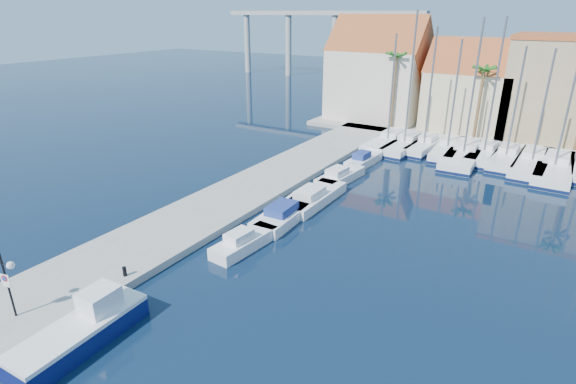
% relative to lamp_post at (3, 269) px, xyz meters
% --- Properties ---
extents(ground, '(260.00, 260.00, 0.00)m').
position_rel_lamp_post_xyz_m(ground, '(8.33, 3.74, -3.14)').
color(ground, black).
rests_on(ground, ground).
extents(quay_west, '(6.00, 77.00, 0.50)m').
position_rel_lamp_post_xyz_m(quay_west, '(-0.67, 17.24, -2.89)').
color(quay_west, gray).
rests_on(quay_west, ground).
extents(shore_north, '(54.00, 16.00, 0.50)m').
position_rel_lamp_post_xyz_m(shore_north, '(18.33, 51.74, -2.89)').
color(shore_north, gray).
rests_on(shore_north, ground).
extents(lamp_post, '(1.34, 0.62, 4.03)m').
position_rel_lamp_post_xyz_m(lamp_post, '(0.00, 0.00, 0.00)').
color(lamp_post, black).
rests_on(lamp_post, quay_west).
extents(bollard, '(0.22, 0.22, 0.55)m').
position_rel_lamp_post_xyz_m(bollard, '(1.61, 5.20, -2.37)').
color(bollard, black).
rests_on(bollard, quay_west).
extents(fishing_boat, '(2.37, 6.39, 2.21)m').
position_rel_lamp_post_xyz_m(fishing_boat, '(3.95, 0.94, -2.41)').
color(fishing_boat, '#0D144F').
rests_on(fishing_boat, ground).
extents(motorboat_west_0, '(2.03, 5.16, 1.40)m').
position_rel_lamp_post_xyz_m(motorboat_west_0, '(4.83, 11.91, -2.64)').
color(motorboat_west_0, white).
rests_on(motorboat_west_0, ground).
extents(motorboat_west_1, '(2.53, 7.03, 1.40)m').
position_rel_lamp_post_xyz_m(motorboat_west_1, '(4.74, 17.10, -2.64)').
color(motorboat_west_1, white).
rests_on(motorboat_west_1, ground).
extents(motorboat_west_2, '(2.33, 7.19, 1.40)m').
position_rel_lamp_post_xyz_m(motorboat_west_2, '(5.00, 20.85, -2.64)').
color(motorboat_west_2, white).
rests_on(motorboat_west_2, ground).
extents(motorboat_west_3, '(2.40, 6.03, 1.40)m').
position_rel_lamp_post_xyz_m(motorboat_west_3, '(4.65, 26.38, -2.64)').
color(motorboat_west_3, white).
rests_on(motorboat_west_3, ground).
extents(motorboat_west_4, '(1.97, 5.44, 1.40)m').
position_rel_lamp_post_xyz_m(motorboat_west_4, '(4.54, 31.99, -2.64)').
color(motorboat_west_4, white).
rests_on(motorboat_west_4, ground).
extents(sailboat_0, '(3.23, 10.35, 12.17)m').
position_rel_lamp_post_xyz_m(sailboat_0, '(4.39, 39.87, -2.57)').
color(sailboat_0, white).
rests_on(sailboat_0, ground).
extents(sailboat_1, '(3.00, 9.77, 14.43)m').
position_rel_lamp_post_xyz_m(sailboat_1, '(6.38, 39.66, -2.53)').
color(sailboat_1, white).
rests_on(sailboat_1, ground).
extents(sailboat_2, '(2.68, 8.28, 12.87)m').
position_rel_lamp_post_xyz_m(sailboat_2, '(8.35, 40.31, -2.52)').
color(sailboat_2, white).
rests_on(sailboat_2, ground).
extents(sailboat_3, '(2.94, 9.39, 11.76)m').
position_rel_lamp_post_xyz_m(sailboat_3, '(10.82, 40.30, -2.56)').
color(sailboat_3, white).
rests_on(sailboat_3, ground).
extents(sailboat_4, '(3.48, 11.83, 13.79)m').
position_rel_lamp_post_xyz_m(sailboat_4, '(12.71, 39.35, -2.57)').
color(sailboat_4, white).
rests_on(sailboat_4, ground).
extents(sailboat_5, '(2.92, 8.61, 13.85)m').
position_rel_lamp_post_xyz_m(sailboat_5, '(14.50, 40.49, -2.50)').
color(sailboat_5, white).
rests_on(sailboat_5, ground).
extents(sailboat_6, '(2.70, 9.30, 11.34)m').
position_rel_lamp_post_xyz_m(sailboat_6, '(16.58, 40.29, -2.56)').
color(sailboat_6, white).
rests_on(sailboat_6, ground).
extents(sailboat_7, '(3.34, 11.05, 11.25)m').
position_rel_lamp_post_xyz_m(sailboat_7, '(18.98, 39.85, -2.59)').
color(sailboat_7, white).
rests_on(sailboat_7, ground).
extents(sailboat_8, '(3.25, 11.72, 11.84)m').
position_rel_lamp_post_xyz_m(sailboat_8, '(20.91, 39.35, -2.59)').
color(sailboat_8, white).
rests_on(sailboat_8, ground).
extents(building_0, '(12.30, 9.00, 13.50)m').
position_rel_lamp_post_xyz_m(building_0, '(-1.67, 50.74, 3.38)').
color(building_0, beige).
rests_on(building_0, shore_north).
extents(building_1, '(10.30, 8.00, 11.00)m').
position_rel_lamp_post_xyz_m(building_1, '(10.33, 50.74, 2.15)').
color(building_1, beige).
rests_on(building_1, shore_north).
extents(palm_0, '(2.60, 2.60, 10.15)m').
position_rel_lamp_post_xyz_m(palm_0, '(2.33, 45.74, 5.93)').
color(palm_0, brown).
rests_on(palm_0, shore_north).
extents(palm_1, '(2.60, 2.60, 9.15)m').
position_rel_lamp_post_xyz_m(palm_1, '(12.33, 45.74, 4.99)').
color(palm_1, brown).
rests_on(palm_1, shore_north).
extents(viaduct, '(48.00, 2.20, 14.45)m').
position_rel_lamp_post_xyz_m(viaduct, '(-30.74, 85.74, 7.10)').
color(viaduct, '#9E9E99').
rests_on(viaduct, ground).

